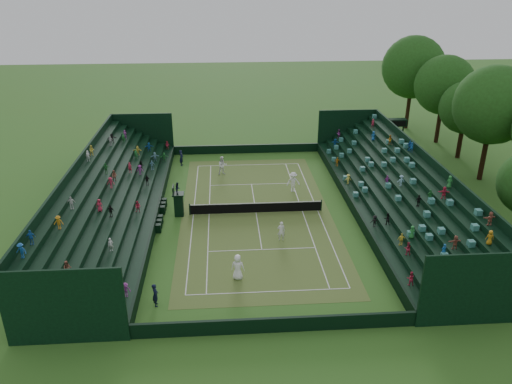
% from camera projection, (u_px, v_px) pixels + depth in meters
% --- Properties ---
extents(ground, '(160.00, 160.00, 0.00)m').
position_uv_depth(ground, '(256.00, 213.00, 43.86)').
color(ground, '#396821').
rests_on(ground, ground).
extents(court_surface, '(12.97, 26.77, 0.01)m').
position_uv_depth(court_surface, '(256.00, 213.00, 43.85)').
color(court_surface, '#346B23').
rests_on(court_surface, ground).
extents(perimeter_wall_north, '(17.17, 0.20, 1.00)m').
position_uv_depth(perimeter_wall_north, '(246.00, 149.00, 58.14)').
color(perimeter_wall_north, black).
rests_on(perimeter_wall_north, ground).
extents(perimeter_wall_south, '(17.17, 0.20, 1.00)m').
position_uv_depth(perimeter_wall_south, '(275.00, 325.00, 29.16)').
color(perimeter_wall_south, black).
rests_on(perimeter_wall_south, ground).
extents(perimeter_wall_east, '(0.20, 31.77, 1.00)m').
position_uv_depth(perimeter_wall_east, '(351.00, 205.00, 44.20)').
color(perimeter_wall_east, black).
rests_on(perimeter_wall_east, ground).
extents(perimeter_wall_west, '(0.20, 31.77, 1.00)m').
position_uv_depth(perimeter_wall_west, '(158.00, 211.00, 43.11)').
color(perimeter_wall_west, black).
rests_on(perimeter_wall_west, ground).
extents(north_grandstand, '(6.60, 32.00, 4.90)m').
position_uv_depth(north_grandstand, '(399.00, 193.00, 44.04)').
color(north_grandstand, black).
rests_on(north_grandstand, ground).
extents(south_grandstand, '(6.60, 32.00, 4.90)m').
position_uv_depth(south_grandstand, '(108.00, 201.00, 42.42)').
color(south_grandstand, black).
rests_on(south_grandstand, ground).
extents(tennis_net, '(11.67, 0.10, 1.06)m').
position_uv_depth(tennis_net, '(256.00, 207.00, 43.64)').
color(tennis_net, black).
rests_on(tennis_net, ground).
extents(scoreboard_tower, '(2.00, 1.00, 3.70)m').
position_uv_depth(scoreboard_tower, '(398.00, 124.00, 58.32)').
color(scoreboard_tower, black).
rests_on(scoreboard_tower, ground).
extents(tree_row, '(11.76, 37.86, 12.14)m').
position_uv_depth(tree_row, '(464.00, 96.00, 53.59)').
color(tree_row, black).
rests_on(tree_row, ground).
extents(umpire_chair, '(0.98, 0.98, 3.09)m').
position_uv_depth(umpire_chair, '(178.00, 201.00, 42.88)').
color(umpire_chair, black).
rests_on(umpire_chair, ground).
extents(courtside_chairs, '(0.47, 5.44, 1.02)m').
position_uv_depth(courtside_chairs, '(161.00, 214.00, 42.72)').
color(courtside_chairs, black).
rests_on(courtside_chairs, ground).
extents(player_near_west, '(1.02, 0.76, 1.88)m').
position_uv_depth(player_near_west, '(238.00, 267.00, 34.05)').
color(player_near_west, white).
rests_on(player_near_west, ground).
extents(player_near_east, '(0.62, 0.44, 1.63)m').
position_uv_depth(player_near_east, '(281.00, 231.00, 39.05)').
color(player_near_east, white).
rests_on(player_near_east, ground).
extents(player_far_west, '(1.11, 0.95, 1.96)m').
position_uv_depth(player_far_west, '(223.00, 166.00, 51.78)').
color(player_far_west, white).
rests_on(player_far_west, ground).
extents(player_far_east, '(1.33, 0.83, 1.97)m').
position_uv_depth(player_far_east, '(293.00, 182.00, 47.74)').
color(player_far_east, white).
rests_on(player_far_east, ground).
extents(line_judge_north, '(0.50, 0.68, 1.72)m').
position_uv_depth(line_judge_north, '(181.00, 158.00, 54.27)').
color(line_judge_north, black).
rests_on(line_judge_north, ground).
extents(line_judge_south, '(0.47, 0.63, 1.58)m').
position_uv_depth(line_judge_south, '(155.00, 295.00, 31.38)').
color(line_judge_south, black).
rests_on(line_judge_south, ground).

